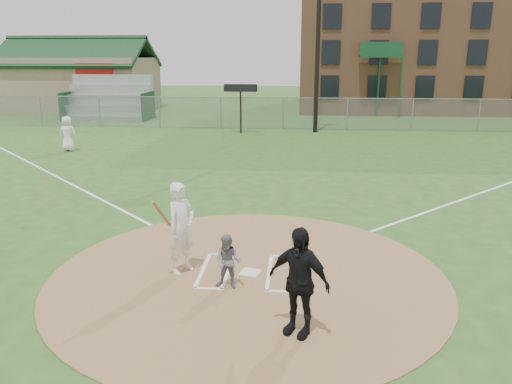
# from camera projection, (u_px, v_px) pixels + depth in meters

# --- Properties ---
(ground) EXTENTS (140.00, 140.00, 0.00)m
(ground) POSITION_uv_depth(u_px,v_px,m) (248.00, 275.00, 10.66)
(ground) COLOR #2C561D
(ground) RESTS_ON ground
(dirt_circle) EXTENTS (8.40, 8.40, 0.02)m
(dirt_circle) POSITION_uv_depth(u_px,v_px,m) (248.00, 275.00, 10.65)
(dirt_circle) COLOR #977347
(dirt_circle) RESTS_ON ground
(home_plate) EXTENTS (0.49, 0.49, 0.03)m
(home_plate) POSITION_uv_depth(u_px,v_px,m) (250.00, 273.00, 10.70)
(home_plate) COLOR silver
(home_plate) RESTS_ON dirt_circle
(foul_line_third) EXTENTS (17.04, 17.04, 0.01)m
(foul_line_third) POSITION_uv_depth(u_px,v_px,m) (48.00, 172.00, 20.05)
(foul_line_third) COLOR white
(foul_line_third) RESTS_ON ground
(catcher) EXTENTS (0.61, 0.51, 1.11)m
(catcher) POSITION_uv_depth(u_px,v_px,m) (228.00, 262.00, 9.91)
(catcher) COLOR slate
(catcher) RESTS_ON dirt_circle
(umpire) EXTENTS (1.19, 0.92, 1.88)m
(umpire) POSITION_uv_depth(u_px,v_px,m) (299.00, 281.00, 8.16)
(umpire) COLOR black
(umpire) RESTS_ON dirt_circle
(ondeck_player) EXTENTS (0.84, 0.56, 1.70)m
(ondeck_player) POSITION_uv_depth(u_px,v_px,m) (68.00, 134.00, 24.39)
(ondeck_player) COLOR white
(ondeck_player) RESTS_ON ground
(batters_boxes) EXTENTS (2.08, 1.88, 0.01)m
(batters_boxes) POSITION_uv_depth(u_px,v_px,m) (249.00, 271.00, 10.79)
(batters_boxes) COLOR white
(batters_boxes) RESTS_ON dirt_circle
(batter_at_plate) EXTENTS (0.82, 1.13, 1.98)m
(batter_at_plate) POSITION_uv_depth(u_px,v_px,m) (181.00, 228.00, 10.54)
(batter_at_plate) COLOR white
(batter_at_plate) RESTS_ON dirt_circle
(outfield_fence) EXTENTS (56.08, 0.08, 2.03)m
(outfield_fence) POSITION_uv_depth(u_px,v_px,m) (283.00, 114.00, 31.53)
(outfield_fence) COLOR slate
(outfield_fence) RESTS_ON ground
(bleachers) EXTENTS (6.08, 3.20, 3.20)m
(bleachers) POSITION_uv_depth(u_px,v_px,m) (108.00, 98.00, 36.50)
(bleachers) COLOR #B7BABF
(bleachers) RESTS_ON ground
(clubhouse) EXTENTS (12.20, 8.71, 6.23)m
(clubhouse) POSITION_uv_depth(u_px,v_px,m) (80.00, 82.00, 43.24)
(clubhouse) COLOR #9E866B
(clubhouse) RESTS_ON ground
(brick_warehouse) EXTENTS (30.00, 17.17, 15.00)m
(brick_warehouse) POSITION_uv_depth(u_px,v_px,m) (472.00, 21.00, 43.84)
(brick_warehouse) COLOR #9E6344
(brick_warehouse) RESTS_ON ground
(light_pole) EXTENTS (1.20, 0.30, 12.22)m
(light_pole) POSITION_uv_depth(u_px,v_px,m) (319.00, 19.00, 28.93)
(light_pole) COLOR black
(light_pole) RESTS_ON ground
(scoreboard_sign) EXTENTS (2.00, 0.10, 2.93)m
(scoreboard_sign) POSITION_uv_depth(u_px,v_px,m) (241.00, 93.00, 29.65)
(scoreboard_sign) COLOR black
(scoreboard_sign) RESTS_ON ground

